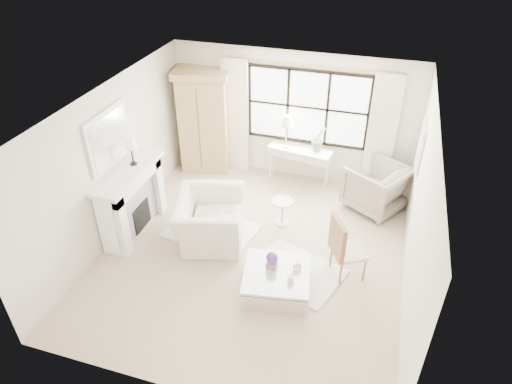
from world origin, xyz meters
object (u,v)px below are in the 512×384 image
coffee_table (276,282)px  club_armchair (209,220)px  console_table (299,165)px  armoire (204,121)px

coffee_table → club_armchair: bearing=138.8°
console_table → club_armchair: club_armchair is taller
armoire → coffee_table: (2.45, -3.20, -0.96)m
console_table → coffee_table: 3.23m
console_table → club_armchair: bearing=-106.4°
armoire → console_table: (2.10, -0.00, -0.74)m
coffee_table → console_table: bearing=86.3°
console_table → club_armchair: 2.57m
console_table → coffee_table: size_ratio=1.17×
club_armchair → coffee_table: size_ratio=1.12×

